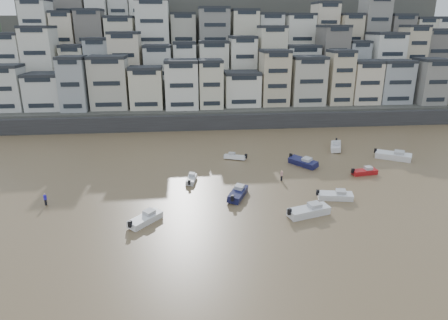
{
  "coord_description": "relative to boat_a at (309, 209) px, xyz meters",
  "views": [
    {
      "loc": [
        -3.28,
        -27.0,
        23.45
      ],
      "look_at": [
        2.53,
        30.0,
        4.0
      ],
      "focal_mm": 32.0,
      "sensor_mm": 36.0,
      "label": 1
    }
  ],
  "objects": [
    {
      "name": "boat_f",
      "position": [
        -14.84,
        13.28,
        -0.27
      ],
      "size": [
        2.13,
        4.44,
        1.16
      ],
      "primitive_type": null,
      "rotation": [
        0.0,
        0.0,
        1.39
      ],
      "color": "silver",
      "rests_on": "ground"
    },
    {
      "name": "hillside",
      "position": [
        2.36,
        86.49,
        12.16
      ],
      "size": [
        141.04,
        66.0,
        50.0
      ],
      "color": "#4C4C47",
      "rests_on": "ground"
    },
    {
      "name": "person_blue",
      "position": [
        -34.92,
        6.74,
        0.02
      ],
      "size": [
        0.44,
        0.44,
        1.74
      ],
      "primitive_type": null,
      "color": "#261BCF",
      "rests_on": "ground"
    },
    {
      "name": "person_pink",
      "position": [
        -0.6,
        12.36,
        0.02
      ],
      "size": [
        0.44,
        0.44,
        1.74
      ],
      "primitive_type": null,
      "color": "tan",
      "rests_on": "ground"
    },
    {
      "name": "boat_h",
      "position": [
        -6.59,
        23.61,
        -0.25
      ],
      "size": [
        4.58,
        2.96,
        1.19
      ],
      "primitive_type": null,
      "rotation": [
        0.0,
        0.0,
        2.76
      ],
      "color": "white",
      "rests_on": "ground"
    },
    {
      "name": "boat_i",
      "position": [
        14.06,
        27.54,
        0.0
      ],
      "size": [
        4.18,
        6.55,
        1.7
      ],
      "primitive_type": null,
      "rotation": [
        0.0,
        0.0,
        -1.94
      ],
      "color": "silver",
      "rests_on": "ground"
    },
    {
      "name": "boat_g",
      "position": [
        22.3,
        20.57,
        0.07
      ],
      "size": [
        6.84,
        5.5,
        1.83
      ],
      "primitive_type": null,
      "rotation": [
        0.0,
        0.0,
        -0.57
      ],
      "color": "white",
      "rests_on": "ground"
    },
    {
      "name": "boat_d",
      "position": [
        13.7,
        13.64,
        -0.21
      ],
      "size": [
        4.84,
        2.21,
        1.27
      ],
      "primitive_type": null,
      "rotation": [
        0.0,
        0.0,
        0.15
      ],
      "color": "#A51417",
      "rests_on": "ground"
    },
    {
      "name": "boat_e",
      "position": [
        4.81,
        18.87,
        -0.03
      ],
      "size": [
        4.99,
        6.03,
        1.63
      ],
      "primitive_type": null,
      "rotation": [
        0.0,
        0.0,
        -0.97
      ],
      "color": "#161845",
      "rests_on": "ground"
    },
    {
      "name": "boat_b",
      "position": [
        5.25,
        4.49,
        -0.13
      ],
      "size": [
        5.5,
        2.68,
        1.44
      ],
      "primitive_type": null,
      "rotation": [
        0.0,
        0.0,
        -0.19
      ],
      "color": "silver",
      "rests_on": "ground"
    },
    {
      "name": "boat_j",
      "position": [
        -20.87,
        -0.01,
        -0.12
      ],
      "size": [
        4.74,
        5.18,
        1.45
      ],
      "primitive_type": null,
      "rotation": [
        0.0,
        0.0,
        0.87
      ],
      "color": "white",
      "rests_on": "ground"
    },
    {
      "name": "boat_c",
      "position": [
        -8.36,
        6.62,
        -0.05
      ],
      "size": [
        4.06,
        6.09,
        1.58
      ],
      "primitive_type": null,
      "rotation": [
        0.0,
        0.0,
        1.16
      ],
      "color": "#13153B",
      "rests_on": "ground"
    },
    {
      "name": "harbor_wall",
      "position": [
        -2.37,
        46.65,
        0.9
      ],
      "size": [
        140.0,
        3.0,
        3.5
      ],
      "primitive_type": "cube",
      "color": "#38383A",
      "rests_on": "ground"
    },
    {
      "name": "boat_a",
      "position": [
        0.0,
        0.0,
        0.0
      ],
      "size": [
        6.53,
        3.78,
        1.69
      ],
      "primitive_type": null,
      "rotation": [
        0.0,
        0.0,
        0.3
      ],
      "color": "silver",
      "rests_on": "ground"
    }
  ]
}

